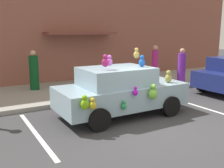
{
  "coord_description": "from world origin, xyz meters",
  "views": [
    {
      "loc": [
        -4.41,
        -5.56,
        2.62
      ],
      "look_at": [
        -0.09,
        1.82,
        0.9
      ],
      "focal_mm": 41.67,
      "sensor_mm": 36.0,
      "label": 1
    }
  ],
  "objects": [
    {
      "name": "storefront_building",
      "position": [
        0.01,
        7.14,
        3.19
      ],
      "size": [
        24.0,
        1.25,
        6.4
      ],
      "color": "brown",
      "rests_on": "ground"
    },
    {
      "name": "pedestrian_walking_past",
      "position": [
        -1.73,
        5.7,
        0.93
      ],
      "size": [
        0.39,
        0.39,
        1.7
      ],
      "color": "#0E461E",
      "rests_on": "sidewalk"
    },
    {
      "name": "sidewalk",
      "position": [
        0.0,
        5.0,
        0.07
      ],
      "size": [
        24.0,
        4.0,
        0.15
      ],
      "primitive_type": "cube",
      "color": "gray",
      "rests_on": "ground"
    },
    {
      "name": "parking_stripe_front",
      "position": [
        2.79,
        1.0,
        0.0
      ],
      "size": [
        0.12,
        3.6,
        0.01
      ],
      "primitive_type": "cube",
      "color": "silver",
      "rests_on": "ground"
    },
    {
      "name": "ground_plane",
      "position": [
        0.0,
        0.0,
        0.0
      ],
      "size": [
        60.0,
        60.0,
        0.0
      ],
      "primitive_type": "plane",
      "color": "#38383A"
    },
    {
      "name": "pedestrian_near_shopfront",
      "position": [
        5.08,
        3.79,
        0.92
      ],
      "size": [
        0.39,
        0.39,
        1.67
      ],
      "color": "purple",
      "rests_on": "sidewalk"
    },
    {
      "name": "teddy_bear_on_sidewalk",
      "position": [
        1.8,
        3.91,
        0.49
      ],
      "size": [
        0.39,
        0.32,
        0.74
      ],
      "color": "beige",
      "rests_on": "sidewalk"
    },
    {
      "name": "plush_covered_car",
      "position": [
        -0.14,
        1.21,
        0.8
      ],
      "size": [
        4.11,
        2.12,
        2.12
      ],
      "color": "#8DACBC",
      "rests_on": "ground"
    },
    {
      "name": "pedestrian_by_lamp",
      "position": [
        4.05,
        4.62,
        1.01
      ],
      "size": [
        0.31,
        0.31,
        1.81
      ],
      "color": "#AE247B",
      "rests_on": "sidewalk"
    },
    {
      "name": "parking_stripe_rear",
      "position": [
        -2.9,
        1.0,
        0.0
      ],
      "size": [
        0.12,
        3.6,
        0.01
      ],
      "primitive_type": "cube",
      "color": "silver",
      "rests_on": "ground"
    }
  ]
}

